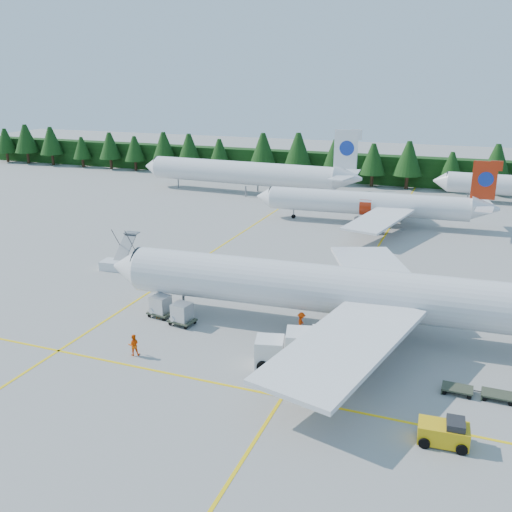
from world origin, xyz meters
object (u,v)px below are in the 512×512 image
(airliner_navy, at_px, (317,289))
(airstairs, at_px, (120,262))
(service_truck, at_px, (296,349))
(baggage_tug, at_px, (445,432))
(airliner_red, at_px, (363,204))

(airliner_navy, distance_m, airstairs, 27.69)
(airliner_navy, height_order, service_truck, airliner_navy)
(service_truck, bearing_deg, baggage_tug, -42.09)
(service_truck, bearing_deg, airstairs, 135.90)
(baggage_tug, bearing_deg, service_truck, 148.12)
(airstairs, bearing_deg, airliner_navy, -22.09)
(airliner_navy, relative_size, airstairs, 7.54)
(baggage_tug, bearing_deg, airliner_red, 102.22)
(airliner_navy, distance_m, baggage_tug, 18.75)
(airliner_navy, relative_size, baggage_tug, 13.55)
(service_truck, relative_size, baggage_tug, 2.09)
(airliner_navy, xyz_separation_m, baggage_tug, (12.20, -13.93, -3.00))
(service_truck, bearing_deg, airliner_navy, 79.22)
(airstairs, height_order, service_truck, airstairs)
(airstairs, bearing_deg, airliner_red, 48.88)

